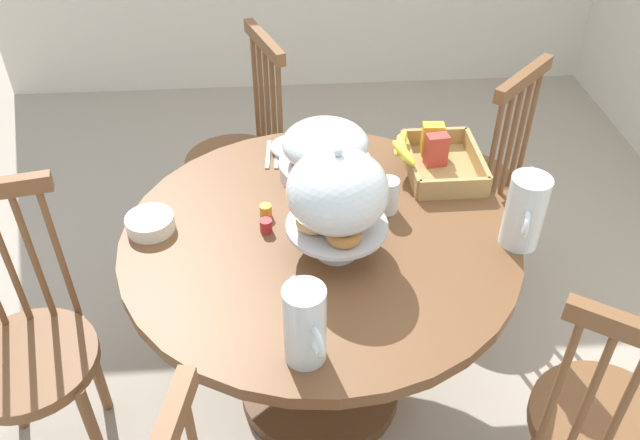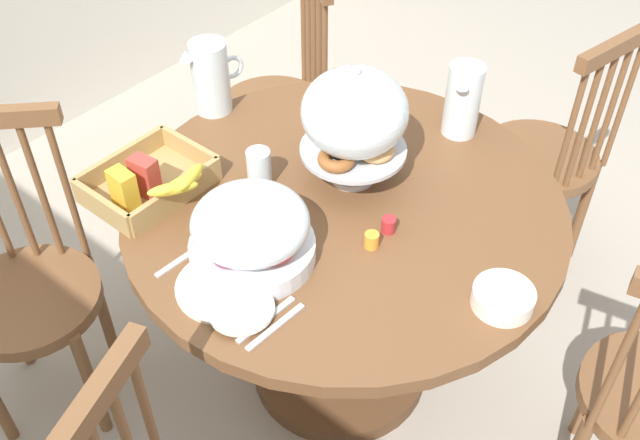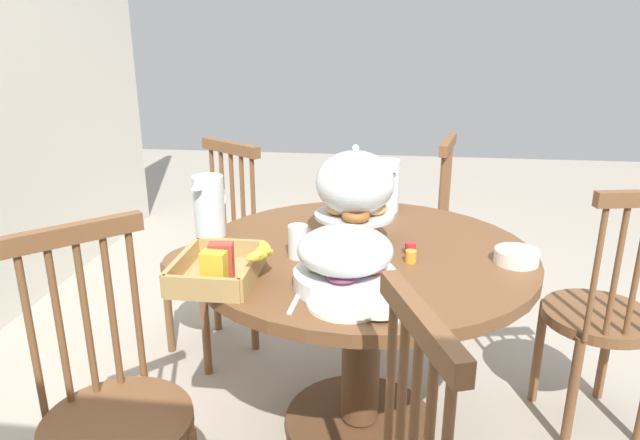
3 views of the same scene
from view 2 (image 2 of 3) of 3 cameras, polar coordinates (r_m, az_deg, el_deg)
name	(u,v)px [view 2 (image 2 of 3)]	position (r m, az deg, el deg)	size (l,w,h in m)	color
ground_plane	(330,358)	(2.47, 0.78, -10.74)	(10.00, 10.00, 0.00)	#A89E8E
dining_table	(343,259)	(2.05, 1.78, -3.09)	(1.16, 1.16, 0.74)	brown
windsor_chair_near_window	(545,161)	(2.60, 17.15, 4.46)	(0.41, 0.41, 0.97)	brown
windsor_chair_by_cabinet	(279,107)	(2.75, -3.21, 8.81)	(0.46, 0.46, 0.97)	brown
windsor_chair_facing_door	(30,292)	(2.21, -21.70, -5.28)	(0.47, 0.47, 0.97)	brown
pastry_stand_with_dome	(354,117)	(1.85, 2.71, 8.03)	(0.28, 0.28, 0.34)	silver
fruit_platter_covered	(251,232)	(1.69, -5.42, -0.91)	(0.30, 0.30, 0.18)	silver
orange_juice_pitcher	(462,103)	(2.11, 11.06, 8.98)	(0.18, 0.10, 0.21)	silver
milk_pitcher	(211,80)	(2.19, -8.49, 10.76)	(0.19, 0.11, 0.22)	silver
cereal_basket	(150,182)	(1.93, -13.14, 2.89)	(0.32, 0.30, 0.12)	tan
china_plate_large	(223,286)	(1.69, -7.56, -5.14)	(0.22, 0.22, 0.01)	white
china_plate_small	(241,309)	(1.62, -6.20, -6.91)	(0.15, 0.15, 0.01)	white
cereal_bowl	(503,298)	(1.68, 14.11, -5.91)	(0.14, 0.14, 0.04)	white
drinking_glass	(259,169)	(1.91, -4.79, 4.02)	(0.06, 0.06, 0.11)	silver
jam_jar_strawberry	(389,225)	(1.80, 5.38, -0.38)	(0.04, 0.04, 0.04)	#B7282D
jam_jar_apricot	(372,240)	(1.76, 4.06, -1.58)	(0.04, 0.04, 0.04)	orange
table_knife	(266,319)	(1.62, -4.24, -7.76)	(0.17, 0.01, 0.01)	silver
dinner_fork	(276,327)	(1.60, -3.49, -8.33)	(0.17, 0.01, 0.01)	silver
soup_spoon	(184,257)	(1.77, -10.55, -2.87)	(0.17, 0.01, 0.01)	silver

